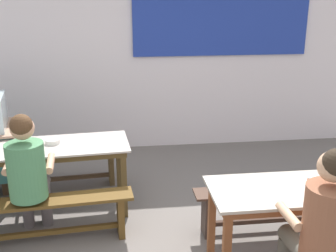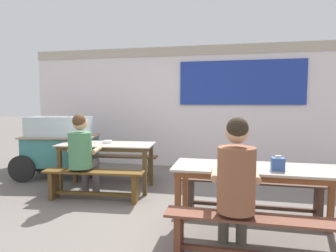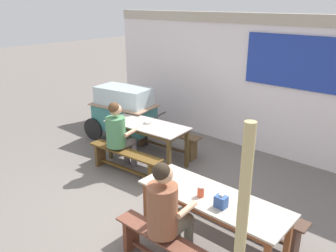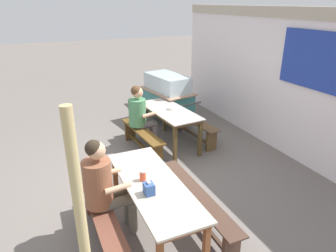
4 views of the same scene
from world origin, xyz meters
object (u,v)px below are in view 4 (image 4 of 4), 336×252
(dining_table_far, at_px, (169,114))
(bench_near_back, at_px, (196,203))
(condiment_jar, at_px, (143,175))
(soup_bowl, at_px, (171,108))
(dining_table_near, at_px, (153,189))
(wooden_support_post, at_px, (83,233))
(person_near_front, at_px, (104,184))
(bench_near_front, at_px, (106,229))
(person_left_back_turned, at_px, (140,113))
(tissue_box, at_px, (149,189))
(bench_far_front, at_px, (142,137))
(food_cart, at_px, (167,96))
(bench_far_back, at_px, (194,126))

(dining_table_far, bearing_deg, bench_near_back, -15.79)
(condiment_jar, bearing_deg, soup_bowl, 147.79)
(dining_table_near, relative_size, wooden_support_post, 0.85)
(person_near_front, bearing_deg, bench_near_front, -16.30)
(person_left_back_turned, relative_size, tissue_box, 8.18)
(person_left_back_turned, xyz_separation_m, condiment_jar, (2.31, -0.78, 0.09))
(bench_far_front, height_order, bench_near_front, same)
(tissue_box, bearing_deg, bench_near_back, 104.42)
(food_cart, height_order, wooden_support_post, wooden_support_post)
(food_cart, xyz_separation_m, person_near_front, (3.19, -2.22, 0.07))
(person_left_back_turned, bearing_deg, food_cart, 135.02)
(bench_near_front, height_order, person_near_front, person_near_front)
(tissue_box, relative_size, condiment_jar, 1.23)
(food_cart, distance_m, soup_bowl, 1.23)
(dining_table_far, bearing_deg, condiment_jar, -31.40)
(dining_table_near, xyz_separation_m, bench_far_front, (-2.22, 0.64, -0.38))
(bench_near_back, height_order, wooden_support_post, wooden_support_post)
(bench_near_front, xyz_separation_m, condiment_jar, (-0.10, 0.51, 0.52))
(dining_table_near, bearing_deg, soup_bowl, 150.62)
(dining_table_far, height_order, wooden_support_post, wooden_support_post)
(person_left_back_turned, bearing_deg, tissue_box, -17.30)
(dining_table_near, bearing_deg, bench_far_back, 141.79)
(dining_table_far, distance_m, bench_near_back, 2.39)
(dining_table_far, relative_size, bench_near_front, 0.93)
(condiment_jar, bearing_deg, dining_table_near, 39.18)
(bench_far_back, xyz_separation_m, bench_near_back, (2.32, -1.23, -0.00))
(bench_near_back, bearing_deg, soup_bowl, 163.16)
(soup_bowl, relative_size, wooden_support_post, 0.07)
(bench_far_back, distance_m, condiment_jar, 2.97)
(bench_far_back, height_order, tissue_box, tissue_box)
(bench_far_front, distance_m, wooden_support_post, 3.53)
(dining_table_far, relative_size, person_left_back_turned, 1.26)
(food_cart, bearing_deg, dining_table_near, -26.41)
(bench_far_back, xyz_separation_m, condiment_jar, (2.21, -1.91, 0.53))
(condiment_jar, height_order, soup_bowl, condiment_jar)
(bench_far_front, xyz_separation_m, food_cart, (-1.21, 1.06, 0.37))
(bench_near_front, bearing_deg, dining_table_far, 141.14)
(wooden_support_post, bearing_deg, condiment_jar, 139.14)
(dining_table_near, relative_size, bench_far_front, 1.19)
(soup_bowl, bearing_deg, person_left_back_turned, -103.07)
(person_near_front, bearing_deg, bench_near_back, 77.99)
(bench_far_back, relative_size, bench_near_front, 0.87)
(dining_table_far, xyz_separation_m, dining_table_near, (2.27, -1.23, 0.00))
(condiment_jar, height_order, wooden_support_post, wooden_support_post)
(person_left_back_turned, height_order, soup_bowl, person_left_back_turned)
(bench_far_back, relative_size, bench_near_back, 0.83)
(food_cart, relative_size, wooden_support_post, 0.84)
(bench_far_back, xyz_separation_m, person_left_back_turned, (-0.10, -1.13, 0.43))
(condiment_jar, bearing_deg, person_near_front, -106.52)
(dining_table_near, xyz_separation_m, bench_near_back, (0.00, 0.59, -0.39))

